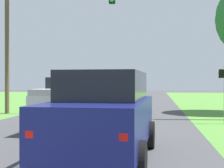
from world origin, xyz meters
name	(u,v)px	position (x,y,z in m)	size (l,w,h in m)	color
ground_plane	(73,134)	(0.00, 9.18, 0.00)	(120.00, 120.00, 0.00)	#424244
red_suv_near	(105,113)	(1.67, 5.70, 1.05)	(2.28, 4.76, 2.01)	navy
pickup_truck_lead	(78,102)	(-0.14, 10.57, 1.00)	(2.41, 5.28, 1.93)	silver
traffic_light	(36,25)	(-3.79, 15.77, 4.97)	(6.76, 0.40, 7.59)	brown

